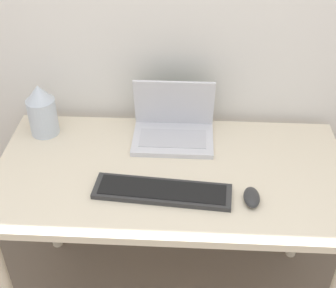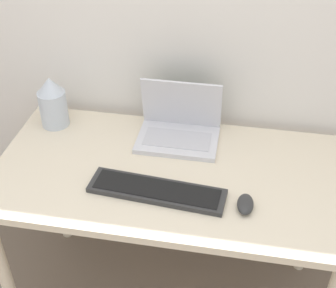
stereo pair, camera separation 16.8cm
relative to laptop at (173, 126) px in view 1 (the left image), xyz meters
The scene contains 6 objects.
wall_back 0.48m from the laptop, 90.08° to the left, with size 6.00×0.05×2.50m.
desk 0.26m from the laptop, 90.08° to the right, with size 1.31×0.68×0.76m.
laptop is the anchor object (origin of this frame).
keyboard 0.34m from the laptop, 93.92° to the right, with size 0.49×0.16×0.02m.
mouse 0.46m from the laptop, 51.88° to the right, with size 0.06×0.10×0.03m.
vase 0.53m from the laptop, behind, with size 0.11×0.11×0.22m.
Camera 1 is at (0.06, -0.98, 1.86)m, focal length 50.00 mm.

